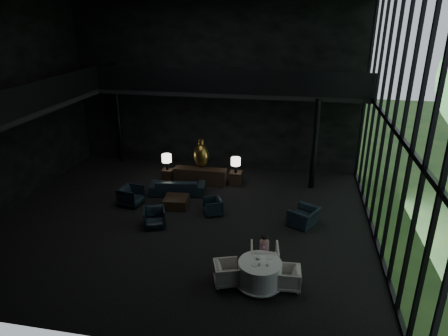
% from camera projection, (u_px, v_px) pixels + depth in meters
% --- Properties ---
extents(floor, '(14.00, 12.00, 0.02)m').
position_uv_depth(floor, '(183.00, 220.00, 15.07)').
color(floor, black).
rests_on(floor, ground).
extents(wall_back, '(14.00, 0.04, 8.00)m').
position_uv_depth(wall_back, '(215.00, 87.00, 19.10)').
color(wall_back, black).
rests_on(wall_back, ground).
extents(wall_front, '(14.00, 0.04, 8.00)m').
position_uv_depth(wall_front, '(92.00, 188.00, 8.13)').
color(wall_front, black).
rests_on(wall_front, ground).
extents(curtain_wall, '(0.20, 12.00, 8.00)m').
position_uv_depth(curtain_wall, '(393.00, 127.00, 12.39)').
color(curtain_wall, black).
rests_on(curtain_wall, ground).
extents(mezzanine_left, '(2.00, 12.00, 0.25)m').
position_uv_depth(mezzanine_left, '(22.00, 109.00, 14.67)').
color(mezzanine_left, black).
rests_on(mezzanine_left, wall_left).
extents(mezzanine_back, '(12.00, 2.00, 0.25)m').
position_uv_depth(mezzanine_back, '(232.00, 91.00, 18.01)').
color(mezzanine_back, black).
rests_on(mezzanine_back, wall_back).
extents(railing_left, '(0.06, 12.00, 1.00)m').
position_uv_depth(railing_left, '(43.00, 94.00, 14.27)').
color(railing_left, black).
rests_on(railing_left, mezzanine_left).
extents(railing_back, '(12.00, 0.06, 1.00)m').
position_uv_depth(railing_back, '(228.00, 81.00, 16.87)').
color(railing_back, black).
rests_on(railing_back, mezzanine_back).
extents(column_nw, '(0.24, 0.24, 4.00)m').
position_uv_depth(column_nw, '(119.00, 124.00, 20.43)').
color(column_nw, black).
rests_on(column_nw, floor).
extents(column_ne, '(0.24, 0.24, 4.00)m').
position_uv_depth(column_ne, '(315.00, 145.00, 17.15)').
color(column_ne, black).
rests_on(column_ne, floor).
extents(console, '(2.36, 0.54, 0.75)m').
position_uv_depth(console, '(200.00, 176.00, 18.12)').
color(console, black).
rests_on(console, floor).
extents(bronze_urn, '(0.70, 0.70, 1.30)m').
position_uv_depth(bronze_urn, '(201.00, 155.00, 18.02)').
color(bronze_urn, '#A47428').
rests_on(bronze_urn, console).
extents(side_table_left, '(0.48, 0.48, 0.53)m').
position_uv_depth(side_table_left, '(168.00, 175.00, 18.58)').
color(side_table_left, black).
rests_on(side_table_left, floor).
extents(table_lamp_left, '(0.44, 0.44, 0.74)m').
position_uv_depth(table_lamp_left, '(167.00, 159.00, 18.27)').
color(table_lamp_left, black).
rests_on(table_lamp_left, side_table_left).
extents(side_table_right, '(0.55, 0.55, 0.60)m').
position_uv_depth(side_table_right, '(236.00, 178.00, 18.12)').
color(side_table_right, black).
rests_on(side_table_right, floor).
extents(table_lamp_right, '(0.43, 0.43, 0.71)m').
position_uv_depth(table_lamp_right, '(236.00, 162.00, 17.73)').
color(table_lamp_right, black).
rests_on(table_lamp_right, side_table_right).
extents(sofa, '(2.69, 1.20, 1.02)m').
position_uv_depth(sofa, '(177.00, 183.00, 17.09)').
color(sofa, black).
rests_on(sofa, floor).
extents(lounge_armchair_west, '(1.01, 1.06, 0.96)m').
position_uv_depth(lounge_armchair_west, '(131.00, 194.00, 16.12)').
color(lounge_armchair_west, black).
rests_on(lounge_armchair_west, floor).
extents(lounge_armchair_east, '(0.78, 0.80, 0.63)m').
position_uv_depth(lounge_armchair_east, '(213.00, 207.00, 15.43)').
color(lounge_armchair_east, black).
rests_on(lounge_armchair_east, floor).
extents(lounge_armchair_south, '(0.97, 0.94, 0.78)m').
position_uv_depth(lounge_armchair_south, '(154.00, 217.00, 14.52)').
color(lounge_armchair_south, black).
rests_on(lounge_armchair_south, floor).
extents(window_armchair, '(1.03, 1.19, 0.87)m').
position_uv_depth(window_armchair, '(304.00, 214.00, 14.58)').
color(window_armchair, black).
rests_on(window_armchair, floor).
extents(coffee_table, '(1.01, 1.01, 0.41)m').
position_uv_depth(coffee_table, '(176.00, 202.00, 16.06)').
color(coffee_table, black).
rests_on(coffee_table, floor).
extents(dining_table, '(1.41, 1.41, 0.75)m').
position_uv_depth(dining_table, '(260.00, 275.00, 11.42)').
color(dining_table, white).
rests_on(dining_table, floor).
extents(dining_chair_north, '(1.04, 0.99, 0.96)m').
position_uv_depth(dining_chair_north, '(264.00, 255.00, 12.10)').
color(dining_chair_north, '#A29781').
rests_on(dining_chair_north, floor).
extents(dining_chair_east, '(0.61, 0.64, 0.63)m').
position_uv_depth(dining_chair_east, '(288.00, 278.00, 11.31)').
color(dining_chair_east, '#BBAB98').
rests_on(dining_chair_east, floor).
extents(dining_chair_west, '(0.83, 0.86, 0.71)m').
position_uv_depth(dining_chair_west, '(227.00, 273.00, 11.47)').
color(dining_chair_west, '#A19A93').
rests_on(dining_chair_west, floor).
extents(child, '(0.28, 0.28, 0.61)m').
position_uv_depth(child, '(264.00, 244.00, 12.14)').
color(child, '#E39FC1').
rests_on(child, dining_chair_north).
extents(plate_a, '(0.26, 0.26, 0.01)m').
position_uv_depth(plate_a, '(255.00, 265.00, 11.15)').
color(plate_a, white).
rests_on(plate_a, dining_table).
extents(plate_b, '(0.26, 0.26, 0.02)m').
position_uv_depth(plate_b, '(270.00, 257.00, 11.48)').
color(plate_b, white).
rests_on(plate_b, dining_table).
extents(saucer, '(0.18, 0.18, 0.01)m').
position_uv_depth(saucer, '(268.00, 264.00, 11.18)').
color(saucer, white).
rests_on(saucer, dining_table).
extents(coffee_cup, '(0.10, 0.10, 0.06)m').
position_uv_depth(coffee_cup, '(268.00, 264.00, 11.10)').
color(coffee_cup, white).
rests_on(coffee_cup, saucer).
extents(cereal_bowl, '(0.16, 0.16, 0.08)m').
position_uv_depth(cereal_bowl, '(258.00, 258.00, 11.40)').
color(cereal_bowl, white).
rests_on(cereal_bowl, dining_table).
extents(cream_pot, '(0.07, 0.07, 0.07)m').
position_uv_depth(cream_pot, '(259.00, 265.00, 11.10)').
color(cream_pot, '#99999E').
rests_on(cream_pot, dining_table).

